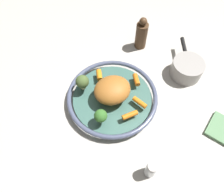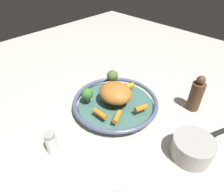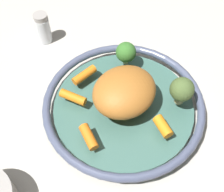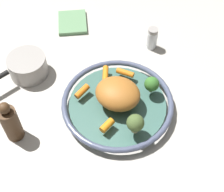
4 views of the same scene
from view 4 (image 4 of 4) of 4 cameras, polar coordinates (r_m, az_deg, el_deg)
The scene contains 13 objects.
ground_plane at distance 1.03m, azimuth 0.95°, elevation -2.12°, with size 2.05×2.05×0.00m, color #B7B2A8.
serving_bowl at distance 1.01m, azimuth 0.96°, elevation -1.43°, with size 0.34×0.34×0.04m.
roast_chicken_piece at distance 0.97m, azimuth 1.07°, elevation 0.43°, with size 0.14×0.12×0.07m, color #AD6728.
baby_carrot_back at distance 1.01m, azimuth -5.22°, elevation 0.81°, with size 0.02×0.02×0.05m, color orange.
baby_carrot_right at distance 1.05m, azimuth 2.30°, elevation 4.06°, with size 0.02×0.02×0.06m, color orange.
baby_carrot_center at distance 1.05m, azimuth -1.14°, elevation 3.86°, with size 0.02×0.02×0.06m, color orange.
baby_carrot_near_rim at distance 0.93m, azimuth -0.87°, elevation -5.13°, with size 0.02×0.02×0.04m, color orange.
broccoli_floret_large at distance 1.00m, azimuth 6.91°, elevation 2.06°, with size 0.05×0.05×0.06m.
broccoli_floret_edge at distance 0.91m, azimuth 4.08°, elevation -4.73°, with size 0.05×0.05×0.07m.
salt_shaker at distance 1.18m, azimuth 6.99°, elevation 9.89°, with size 0.04×0.04×0.08m.
pepper_mill at distance 0.96m, azimuth -17.22°, elevation -4.39°, with size 0.05×0.05×0.15m.
saucepan at distance 1.12m, azimuth -14.65°, elevation 4.84°, with size 0.20×0.13×0.07m.
dish_towel at distance 1.30m, azimuth -6.88°, elevation 12.57°, with size 0.13×0.11×0.01m, color #669366.
Camera 4 is at (0.53, 0.24, 0.85)m, focal length 52.65 mm.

